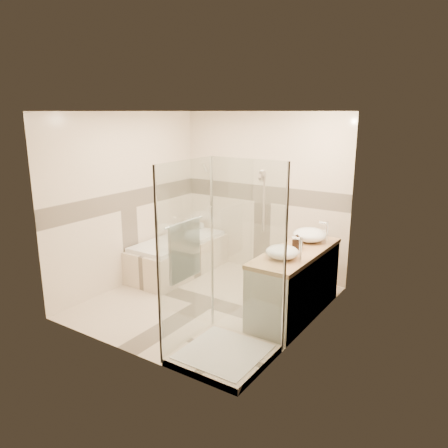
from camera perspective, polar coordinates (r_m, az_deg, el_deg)
The scene contains 12 objects.
room at distance 5.57m, azimuth -1.73°, elevation 1.62°, with size 2.82×3.02×2.52m.
bathtub at distance 6.94m, azimuth -5.96°, elevation -3.96°, with size 0.75×1.70×0.56m.
vanity at distance 5.55m, azimuth 9.24°, elevation -7.61°, with size 0.58×1.62×0.85m.
shower_enclosure at distance 4.63m, azimuth -0.75°, elevation -11.03°, with size 0.96×0.93×2.04m.
vessel_sink_near at distance 5.80m, azimuth 11.14°, elevation -1.39°, with size 0.44×0.44×0.18m, color white.
vessel_sink_far at distance 5.09m, azimuth 7.60°, elevation -3.63°, with size 0.38×0.38×0.15m, color white.
faucet_near at distance 5.70m, azimuth 13.18°, elevation -0.91°, with size 0.12×0.03×0.29m.
faucet_far at distance 4.97m, azimuth 9.87°, elevation -3.04°, with size 0.12×0.03×0.29m.
amenity_bottle_a at distance 5.43m, azimuth 9.49°, elevation -2.33°, with size 0.08×0.09×0.19m, color black.
amenity_bottle_b at distance 5.47m, azimuth 9.64°, elevation -2.34°, with size 0.13×0.13×0.17m, color black.
folded_towels at distance 6.02m, azimuth 11.95°, elevation -1.34°, with size 0.14×0.24×0.08m, color silver.
rolled_towel at distance 7.46m, azimuth -3.63°, elevation -0.12°, with size 0.11×0.11×0.25m, color silver.
Camera 1 is at (3.18, -4.42, 2.51)m, focal length 35.00 mm.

